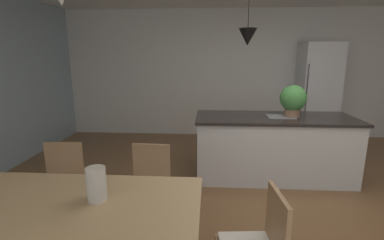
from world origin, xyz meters
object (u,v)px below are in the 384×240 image
(refrigerator, at_px, (317,93))
(dining_table, at_px, (55,212))
(chair_far_left, at_px, (61,184))
(kitchen_island, at_px, (273,147))
(potted_plant_on_island, at_px, (293,100))
(vase_on_dining_table, at_px, (96,184))
(chair_far_right, at_px, (148,187))

(refrigerator, bearing_deg, dining_table, -128.04)
(dining_table, relative_size, chair_far_left, 2.25)
(kitchen_island, bearing_deg, refrigerator, 56.23)
(potted_plant_on_island, bearing_deg, vase_on_dining_table, -131.52)
(chair_far_right, bearing_deg, kitchen_island, 42.44)
(dining_table, bearing_deg, vase_on_dining_table, 14.24)
(kitchen_island, bearing_deg, chair_far_left, -150.12)
(kitchen_island, bearing_deg, potted_plant_on_island, -0.00)
(chair_far_left, xyz_separation_m, refrigerator, (3.64, 3.24, 0.52))
(refrigerator, xyz_separation_m, potted_plant_on_island, (-1.02, -1.87, 0.15))
(kitchen_island, distance_m, vase_on_dining_table, 2.76)
(chair_far_right, distance_m, kitchen_island, 2.04)
(chair_far_left, bearing_deg, refrigerator, 41.69)
(dining_table, distance_m, refrigerator, 5.20)
(kitchen_island, relative_size, refrigerator, 1.10)
(chair_far_right, relative_size, refrigerator, 0.44)
(dining_table, relative_size, chair_far_right, 2.25)
(dining_table, relative_size, potted_plant_on_island, 4.44)
(kitchen_island, bearing_deg, vase_on_dining_table, -127.93)
(chair_far_left, bearing_deg, potted_plant_on_island, 27.69)
(vase_on_dining_table, bearing_deg, potted_plant_on_island, 48.48)
(chair_far_right, xyz_separation_m, kitchen_island, (1.50, 1.38, -0.01))
(chair_far_right, relative_size, kitchen_island, 0.40)
(vase_on_dining_table, bearing_deg, kitchen_island, 52.07)
(dining_table, distance_m, chair_far_right, 0.98)
(refrigerator, bearing_deg, chair_far_right, -130.32)
(vase_on_dining_table, bearing_deg, refrigerator, 53.95)
(kitchen_island, height_order, vase_on_dining_table, vase_on_dining_table)
(dining_table, distance_m, vase_on_dining_table, 0.34)
(dining_table, relative_size, kitchen_island, 0.89)
(kitchen_island, distance_m, potted_plant_on_island, 0.72)
(kitchen_island, height_order, potted_plant_on_island, potted_plant_on_island)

